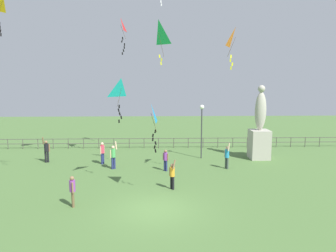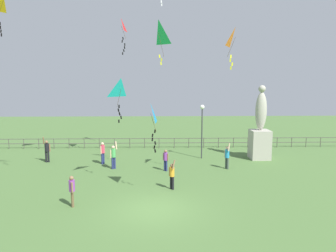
{
  "view_description": "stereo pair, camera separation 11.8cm",
  "coord_description": "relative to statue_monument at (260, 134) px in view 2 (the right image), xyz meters",
  "views": [
    {
      "loc": [
        0.18,
        -14.35,
        6.31
      ],
      "look_at": [
        0.84,
        5.74,
        3.32
      ],
      "focal_mm": 32.81,
      "sensor_mm": 36.0,
      "label": 1
    },
    {
      "loc": [
        0.3,
        -14.35,
        6.31
      ],
      "look_at": [
        0.84,
        5.74,
        3.32
      ],
      "focal_mm": 32.81,
      "sensor_mm": 36.0,
      "label": 2
    }
  ],
  "objects": [
    {
      "name": "person_7",
      "position": [
        -12.5,
        -9.28,
        -1.11
      ],
      "size": [
        0.3,
        0.46,
        1.6
      ],
      "color": "brown",
      "rests_on": "ground_plane"
    },
    {
      "name": "person_6",
      "position": [
        -16.85,
        -0.66,
        -1.01
      ],
      "size": [
        0.55,
        0.32,
        2.02
      ],
      "color": "black",
      "rests_on": "ground_plane"
    },
    {
      "name": "kite_2",
      "position": [
        -10.9,
        -0.68,
        8.2
      ],
      "size": [
        0.58,
        0.87,
        2.65
      ],
      "color": "red"
    },
    {
      "name": "kite_1",
      "position": [
        -8.14,
        -4.5,
        7.17
      ],
      "size": [
        1.03,
        0.98,
        2.7
      ],
      "color": "#1EB759"
    },
    {
      "name": "kite_4",
      "position": [
        -10.32,
        -6.13,
        3.76
      ],
      "size": [
        1.03,
        1.04,
        2.6
      ],
      "color": "#19B2B2"
    },
    {
      "name": "person_3",
      "position": [
        -3.26,
        -2.84,
        -1.06
      ],
      "size": [
        0.33,
        0.5,
        1.92
      ],
      "color": "#3F4C47",
      "rests_on": "ground_plane"
    },
    {
      "name": "kite_0",
      "position": [
        -3.7,
        -5.96,
        6.69
      ],
      "size": [
        0.82,
        1.06,
        2.4
      ],
      "color": "orange"
    },
    {
      "name": "person_5",
      "position": [
        -12.43,
        -1.27,
        -1.06
      ],
      "size": [
        0.31,
        0.46,
        1.68
      ],
      "color": "navy",
      "rests_on": "ground_plane"
    },
    {
      "name": "person_0",
      "position": [
        -7.38,
        -6.93,
        -1.12
      ],
      "size": [
        0.38,
        0.46,
        1.81
      ],
      "color": "black",
      "rests_on": "ground_plane"
    },
    {
      "name": "kite_5",
      "position": [
        -17.47,
        -4.56,
        8.99
      ],
      "size": [
        1.4,
        1.43,
        2.72
      ],
      "color": "yellow"
    },
    {
      "name": "ground_plane",
      "position": [
        -8.38,
        -9.79,
        -2.02
      ],
      "size": [
        80.0,
        80.0,
        0.0
      ],
      "primitive_type": "plane",
      "color": "#4C7038"
    },
    {
      "name": "person_2",
      "position": [
        -11.42,
        -2.6,
        -1.02
      ],
      "size": [
        0.52,
        0.36,
        2.0
      ],
      "color": "navy",
      "rests_on": "ground_plane"
    },
    {
      "name": "person_1",
      "position": [
        -7.68,
        -3.24,
        -1.15
      ],
      "size": [
        0.38,
        0.32,
        1.53
      ],
      "color": "navy",
      "rests_on": "ground_plane"
    },
    {
      "name": "waterfront_railing",
      "position": [
        -8.75,
        4.21,
        -1.4
      ],
      "size": [
        36.05,
        0.06,
        0.95
      ],
      "color": "#4C4742",
      "rests_on": "ground_plane"
    },
    {
      "name": "lamppost",
      "position": [
        -4.68,
        0.22,
        1.17
      ],
      "size": [
        0.36,
        0.36,
        4.38
      ],
      "color": "#38383D",
      "rests_on": "ground_plane"
    },
    {
      "name": "kite_7",
      "position": [
        -8.56,
        -7.63,
        2.41
      ],
      "size": [
        0.5,
        0.88,
        2.72
      ],
      "color": "#198CD1"
    },
    {
      "name": "statue_monument",
      "position": [
        0.0,
        0.0,
        0.0
      ],
      "size": [
        1.51,
        1.51,
        5.94
      ],
      "color": "#B2AD9E",
      "rests_on": "ground_plane"
    }
  ]
}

